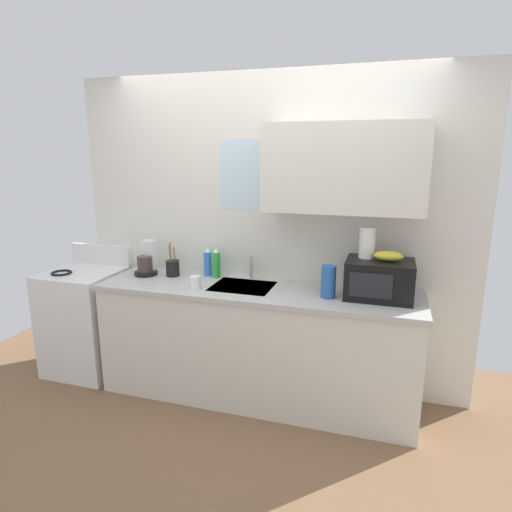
{
  "coord_description": "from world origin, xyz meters",
  "views": [
    {
      "loc": [
        0.93,
        -3.01,
        1.9
      ],
      "look_at": [
        0.0,
        0.0,
        1.15
      ],
      "focal_mm": 30.73,
      "sensor_mm": 36.0,
      "label": 1
    }
  ],
  "objects_px": {
    "stove_range": "(86,320)",
    "cereal_canister": "(328,282)",
    "coffee_maker": "(147,262)",
    "mug_white": "(195,282)",
    "banana_bunch": "(388,256)",
    "dish_soap_bottle_green": "(216,264)",
    "paper_towel_roll": "(367,243)",
    "utensil_crock": "(173,268)",
    "dish_soap_bottle_blue": "(208,263)",
    "microwave": "(379,279)"
  },
  "relations": [
    {
      "from": "mug_white",
      "to": "cereal_canister",
      "type": "bearing_deg",
      "value": 5.24
    },
    {
      "from": "banana_bunch",
      "to": "mug_white",
      "type": "relative_size",
      "value": 2.11
    },
    {
      "from": "paper_towel_roll",
      "to": "dish_soap_bottle_blue",
      "type": "relative_size",
      "value": 0.93
    },
    {
      "from": "dish_soap_bottle_green",
      "to": "utensil_crock",
      "type": "bearing_deg",
      "value": -169.73
    },
    {
      "from": "microwave",
      "to": "coffee_maker",
      "type": "relative_size",
      "value": 1.64
    },
    {
      "from": "paper_towel_roll",
      "to": "coffee_maker",
      "type": "distance_m",
      "value": 1.8
    },
    {
      "from": "banana_bunch",
      "to": "dish_soap_bottle_blue",
      "type": "relative_size",
      "value": 0.85
    },
    {
      "from": "dish_soap_bottle_blue",
      "to": "utensil_crock",
      "type": "height_order",
      "value": "utensil_crock"
    },
    {
      "from": "stove_range",
      "to": "mug_white",
      "type": "bearing_deg",
      "value": -7.22
    },
    {
      "from": "paper_towel_roll",
      "to": "mug_white",
      "type": "height_order",
      "value": "paper_towel_roll"
    },
    {
      "from": "dish_soap_bottle_blue",
      "to": "mug_white",
      "type": "relative_size",
      "value": 2.49
    },
    {
      "from": "coffee_maker",
      "to": "cereal_canister",
      "type": "xyz_separation_m",
      "value": [
        1.53,
        -0.16,
        0.01
      ]
    },
    {
      "from": "stove_range",
      "to": "dish_soap_bottle_green",
      "type": "relative_size",
      "value": 4.37
    },
    {
      "from": "dish_soap_bottle_green",
      "to": "dish_soap_bottle_blue",
      "type": "relative_size",
      "value": 1.05
    },
    {
      "from": "cereal_canister",
      "to": "paper_towel_roll",
      "type": "bearing_deg",
      "value": 32.01
    },
    {
      "from": "paper_towel_roll",
      "to": "mug_white",
      "type": "bearing_deg",
      "value": -168.89
    },
    {
      "from": "cereal_canister",
      "to": "banana_bunch",
      "type": "bearing_deg",
      "value": 14.38
    },
    {
      "from": "paper_towel_roll",
      "to": "dish_soap_bottle_blue",
      "type": "xyz_separation_m",
      "value": [
        -1.27,
        0.11,
        -0.27
      ]
    },
    {
      "from": "coffee_maker",
      "to": "mug_white",
      "type": "xyz_separation_m",
      "value": [
        0.55,
        -0.25,
        -0.06
      ]
    },
    {
      "from": "dish_soap_bottle_green",
      "to": "dish_soap_bottle_blue",
      "type": "bearing_deg",
      "value": 162.48
    },
    {
      "from": "cereal_canister",
      "to": "stove_range",
      "type": "bearing_deg",
      "value": 178.55
    },
    {
      "from": "dish_soap_bottle_blue",
      "to": "coffee_maker",
      "type": "bearing_deg",
      "value": -168.25
    },
    {
      "from": "utensil_crock",
      "to": "banana_bunch",
      "type": "bearing_deg",
      "value": -2.36
    },
    {
      "from": "banana_bunch",
      "to": "coffee_maker",
      "type": "height_order",
      "value": "banana_bunch"
    },
    {
      "from": "paper_towel_roll",
      "to": "cereal_canister",
      "type": "height_order",
      "value": "paper_towel_roll"
    },
    {
      "from": "stove_range",
      "to": "cereal_canister",
      "type": "xyz_separation_m",
      "value": [
        2.11,
        -0.05,
        0.56
      ]
    },
    {
      "from": "dish_soap_bottle_blue",
      "to": "mug_white",
      "type": "bearing_deg",
      "value": -82.25
    },
    {
      "from": "banana_bunch",
      "to": "cereal_canister",
      "type": "bearing_deg",
      "value": -165.62
    },
    {
      "from": "microwave",
      "to": "utensil_crock",
      "type": "height_order",
      "value": "utensil_crock"
    },
    {
      "from": "banana_bunch",
      "to": "coffee_maker",
      "type": "bearing_deg",
      "value": 178.26
    },
    {
      "from": "paper_towel_roll",
      "to": "mug_white",
      "type": "distance_m",
      "value": 1.29
    },
    {
      "from": "banana_bunch",
      "to": "utensil_crock",
      "type": "xyz_separation_m",
      "value": [
        -1.69,
        0.07,
        -0.23
      ]
    },
    {
      "from": "paper_towel_roll",
      "to": "dish_soap_bottle_blue",
      "type": "distance_m",
      "value": 1.3
    },
    {
      "from": "dish_soap_bottle_green",
      "to": "mug_white",
      "type": "distance_m",
      "value": 0.33
    },
    {
      "from": "banana_bunch",
      "to": "dish_soap_bottle_blue",
      "type": "xyz_separation_m",
      "value": [
        -1.42,
        0.16,
        -0.19
      ]
    },
    {
      "from": "cereal_canister",
      "to": "mug_white",
      "type": "height_order",
      "value": "cereal_canister"
    },
    {
      "from": "cereal_canister",
      "to": "microwave",
      "type": "bearing_deg",
      "value": 16.17
    },
    {
      "from": "microwave",
      "to": "banana_bunch",
      "type": "xyz_separation_m",
      "value": [
        0.05,
        0.0,
        0.17
      ]
    },
    {
      "from": "microwave",
      "to": "dish_soap_bottle_blue",
      "type": "xyz_separation_m",
      "value": [
        -1.37,
        0.16,
        -0.02
      ]
    },
    {
      "from": "banana_bunch",
      "to": "utensil_crock",
      "type": "bearing_deg",
      "value": 177.64
    },
    {
      "from": "utensil_crock",
      "to": "dish_soap_bottle_blue",
      "type": "bearing_deg",
      "value": 18.82
    },
    {
      "from": "stove_range",
      "to": "dish_soap_bottle_green",
      "type": "xyz_separation_m",
      "value": [
        1.17,
        0.18,
        0.56
      ]
    },
    {
      "from": "stove_range",
      "to": "mug_white",
      "type": "height_order",
      "value": "stove_range"
    },
    {
      "from": "utensil_crock",
      "to": "microwave",
      "type": "bearing_deg",
      "value": -2.48
    },
    {
      "from": "dish_soap_bottle_green",
      "to": "cereal_canister",
      "type": "height_order",
      "value": "dish_soap_bottle_green"
    },
    {
      "from": "coffee_maker",
      "to": "utensil_crock",
      "type": "height_order",
      "value": "utensil_crock"
    },
    {
      "from": "coffee_maker",
      "to": "utensil_crock",
      "type": "distance_m",
      "value": 0.23
    },
    {
      "from": "banana_bunch",
      "to": "dish_soap_bottle_green",
      "type": "bearing_deg",
      "value": 174.2
    },
    {
      "from": "stove_range",
      "to": "paper_towel_roll",
      "type": "distance_m",
      "value": 2.5
    },
    {
      "from": "stove_range",
      "to": "mug_white",
      "type": "distance_m",
      "value": 1.24
    }
  ]
}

